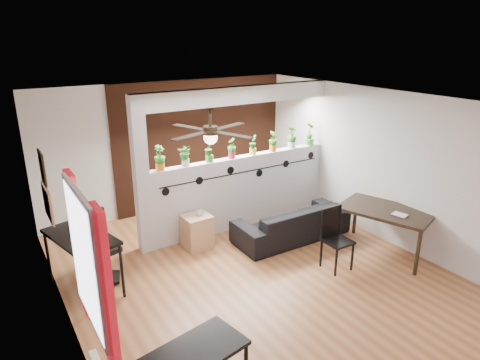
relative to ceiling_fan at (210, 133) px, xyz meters
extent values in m
cube|color=brown|center=(0.80, 0.30, -2.36)|extent=(6.30, 7.10, 0.10)
cube|color=#B7B7BA|center=(0.80, 3.32, -1.01)|extent=(6.30, 0.04, 2.90)
cube|color=#B7B7BA|center=(0.80, -2.72, -1.01)|extent=(6.30, 0.04, 2.90)
cube|color=#B7B7BA|center=(-1.82, 0.30, -1.01)|extent=(0.04, 7.10, 2.90)
cube|color=#B7B7BA|center=(3.42, 0.30, -1.01)|extent=(0.04, 7.10, 2.90)
cube|color=white|center=(0.80, 0.30, 0.34)|extent=(6.30, 7.10, 0.10)
cube|color=#BCBCC1|center=(1.60, 1.80, -1.64)|extent=(3.60, 0.18, 1.35)
cube|color=silver|center=(1.60, 1.80, 0.14)|extent=(3.60, 0.18, 0.30)
cube|color=#BCBCC1|center=(-0.31, 1.80, -1.01)|extent=(0.22, 0.20, 2.60)
cube|color=brown|center=(1.60, 3.27, -1.01)|extent=(3.90, 0.05, 2.60)
cube|color=black|center=(1.60, 1.70, -1.23)|extent=(3.31, 0.01, 0.02)
cylinder|color=black|center=(0.05, 1.70, -1.31)|extent=(0.14, 0.01, 0.14)
cylinder|color=black|center=(0.67, 1.70, -1.23)|extent=(0.14, 0.01, 0.14)
cylinder|color=black|center=(1.29, 1.70, -1.15)|extent=(0.14, 0.01, 0.14)
cylinder|color=black|center=(1.91, 1.70, -1.31)|extent=(0.14, 0.01, 0.14)
cylinder|color=black|center=(2.53, 1.70, -1.23)|extent=(0.14, 0.01, 0.14)
cylinder|color=black|center=(3.15, 1.70, -1.15)|extent=(0.14, 0.01, 0.14)
cube|color=white|center=(-1.78, -0.90, -0.76)|extent=(0.02, 0.95, 1.25)
cube|color=silver|center=(-1.77, -0.90, -0.76)|extent=(0.04, 1.05, 1.35)
cube|color=red|center=(-1.73, -1.40, -0.86)|extent=(0.06, 0.30, 1.55)
cube|color=red|center=(-1.73, -0.40, -0.86)|extent=(0.06, 0.30, 1.55)
cube|color=#966B48|center=(-1.78, 1.25, -0.96)|extent=(0.03, 0.60, 0.45)
cube|color=#8C7259|center=(-1.78, 1.20, -0.46)|extent=(0.03, 0.30, 0.40)
cube|color=black|center=(-1.78, 1.20, -0.46)|extent=(0.02, 0.34, 0.44)
cylinder|color=black|center=(0.00, 0.00, 0.19)|extent=(0.04, 0.04, 0.20)
cylinder|color=black|center=(0.00, 0.00, 0.04)|extent=(0.18, 0.18, 0.10)
sphere|color=white|center=(0.00, 0.00, -0.05)|extent=(0.17, 0.17, 0.17)
cube|color=black|center=(0.32, 0.12, 0.03)|extent=(0.55, 0.29, 0.01)
cube|color=black|center=(-0.12, 0.32, 0.03)|extent=(0.29, 0.55, 0.01)
cube|color=black|center=(-0.32, -0.12, 0.03)|extent=(0.55, 0.29, 0.01)
cube|color=black|center=(0.12, -0.32, 0.03)|extent=(0.29, 0.55, 0.01)
cylinder|color=orange|center=(0.02, 1.80, -0.90)|extent=(0.15, 0.15, 0.12)
imported|color=#1A5317|center=(0.02, 1.80, -0.71)|extent=(0.26, 0.24, 0.32)
cylinder|color=white|center=(0.47, 1.80, -0.90)|extent=(0.13, 0.13, 0.12)
imported|color=#1A5317|center=(0.47, 1.80, -0.73)|extent=(0.23, 0.23, 0.27)
cylinder|color=#378D33|center=(0.92, 1.80, -0.90)|extent=(0.13, 0.13, 0.12)
imported|color=#1A5317|center=(0.92, 1.80, -0.72)|extent=(0.23, 0.20, 0.29)
cylinder|color=#C31F3D|center=(1.37, 1.80, -0.90)|extent=(0.12, 0.12, 0.12)
imported|color=#1A5317|center=(1.37, 1.80, -0.73)|extent=(0.18, 0.21, 0.26)
cylinder|color=#D1D44A|center=(1.83, 1.80, -0.90)|extent=(0.12, 0.12, 0.12)
imported|color=#1A5317|center=(1.83, 1.80, -0.73)|extent=(0.23, 0.22, 0.27)
cylinder|color=orange|center=(2.28, 1.80, -0.90)|extent=(0.13, 0.13, 0.12)
imported|color=#1A5317|center=(2.28, 1.80, -0.73)|extent=(0.23, 0.22, 0.28)
cylinder|color=white|center=(2.73, 1.80, -0.90)|extent=(0.15, 0.15, 0.12)
imported|color=#1A5317|center=(2.73, 1.80, -0.71)|extent=(0.25, 0.27, 0.32)
cylinder|color=green|center=(3.18, 1.80, -0.90)|extent=(0.17, 0.17, 0.12)
imported|color=#1A5317|center=(3.18, 1.80, -0.69)|extent=(0.19, 0.24, 0.36)
imported|color=black|center=(2.04, 0.87, -2.02)|extent=(2.00, 0.80, 0.58)
cube|color=tan|center=(0.48, 1.46, -2.03)|extent=(0.47, 0.42, 0.56)
imported|color=gray|center=(0.53, 1.46, -1.71)|extent=(0.12, 0.12, 0.09)
cube|color=black|center=(-1.45, 1.12, -1.49)|extent=(0.88, 1.29, 0.04)
cylinder|color=black|center=(-1.58, 0.53, -1.91)|extent=(0.04, 0.04, 0.81)
cylinder|color=black|center=(-1.06, 0.66, -1.91)|extent=(0.04, 0.04, 0.81)
cylinder|color=black|center=(-1.84, 1.59, -1.91)|extent=(0.04, 0.04, 0.81)
cylinder|color=black|center=(-1.32, 1.72, -1.91)|extent=(0.04, 0.04, 0.81)
imported|color=black|center=(-1.45, 1.27, -1.36)|extent=(0.35, 0.15, 0.20)
cylinder|color=black|center=(-1.18, 1.20, -2.27)|extent=(0.54, 0.54, 0.04)
cylinder|color=black|center=(-1.18, 1.20, -2.04)|extent=(0.06, 0.06, 0.46)
cube|color=black|center=(-1.18, 1.20, -1.79)|extent=(0.53, 0.53, 0.07)
cube|color=black|center=(-1.23, 1.39, -1.50)|extent=(0.42, 0.17, 0.50)
cube|color=black|center=(2.99, -0.35, -1.57)|extent=(1.28, 1.62, 0.05)
cylinder|color=black|center=(2.85, -1.11, -1.95)|extent=(0.06, 0.06, 0.72)
cylinder|color=black|center=(3.58, -0.84, -1.95)|extent=(0.06, 0.06, 0.72)
cylinder|color=black|center=(2.40, 0.15, -1.95)|extent=(0.06, 0.06, 0.72)
cylinder|color=black|center=(3.13, 0.41, -1.95)|extent=(0.06, 0.06, 0.72)
imported|color=gray|center=(2.89, -0.65, -1.53)|extent=(0.21, 0.25, 0.02)
cube|color=black|center=(1.97, -0.33, -1.85)|extent=(0.40, 0.40, 0.03)
cube|color=black|center=(1.97, -0.16, -1.59)|extent=(0.37, 0.04, 0.50)
cube|color=black|center=(1.80, -0.50, -2.08)|extent=(0.03, 0.03, 0.47)
cube|color=black|center=(2.13, -0.50, -2.08)|extent=(0.03, 0.03, 0.47)
cube|color=black|center=(1.81, -0.17, -1.84)|extent=(0.03, 0.03, 0.95)
cube|color=black|center=(2.14, -0.17, -1.84)|extent=(0.03, 0.03, 0.95)
cube|color=black|center=(-0.92, -1.31, -1.86)|extent=(1.10, 0.74, 0.05)
cylinder|color=black|center=(-0.51, -0.99, -2.10)|extent=(0.05, 0.05, 0.43)
camera|label=1|loc=(-2.38, -4.50, 1.15)|focal=32.00mm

